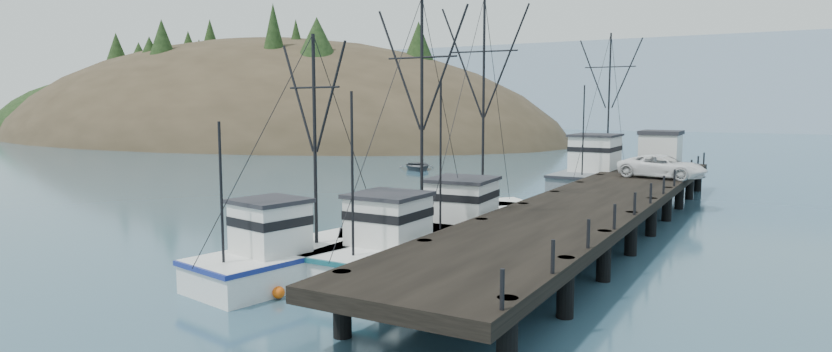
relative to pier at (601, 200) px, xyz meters
The scene contains 13 objects.
ground 21.33m from the pier, 131.19° to the right, with size 400.00×400.00×0.00m, color #2D5064.
pier is the anchor object (origin of this frame).
headland 108.95m from the pier, 144.86° to the left, with size 134.80×78.00×51.00m.
distant_ridge 154.06m from the pier, 91.49° to the left, with size 360.00×40.00×26.00m, color #9EB2C6.
distant_ridge_far 177.43m from the pier, 107.72° to the left, with size 180.00×25.00×18.00m, color silver.
moored_sailboats 63.37m from the pier, 136.39° to the left, with size 18.91×16.56×6.35m.
trawler_near 12.71m from the pier, 114.62° to the right, with size 3.89×11.59×11.75m.
trawler_mid 17.41m from the pier, 117.63° to the right, with size 4.79×9.93×9.97m.
trawler_far 7.31m from the pier, 135.57° to the right, with size 4.85×12.61×12.68m.
work_vessel 16.26m from the pier, 103.88° to the left, with size 4.66×15.08×12.72m.
pier_shed 18.08m from the pier, 89.93° to the left, with size 3.00×3.20×2.80m.
pickup_truck 10.00m from the pier, 81.32° to the left, with size 2.54×5.51×1.53m, color white.
motorboat 34.26m from the pier, 136.69° to the left, with size 3.76×5.27×1.09m, color #4E5157.
Camera 1 is at (22.53, -19.02, 6.90)m, focal length 28.00 mm.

